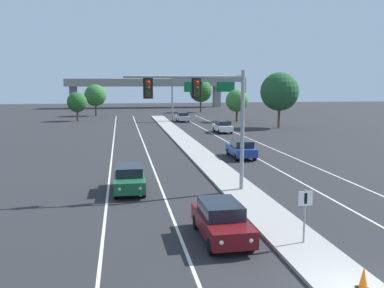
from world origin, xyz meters
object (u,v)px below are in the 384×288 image
(overhead_signal_mast, at_px, (206,105))
(traffic_cone_median_nose, at_px, (363,278))
(car_receding_blue, at_px, (241,149))
(car_receding_white, at_px, (223,127))
(car_oncoming_green, at_px, (129,178))
(median_sign_post, at_px, (305,208))
(highway_sign_gantry, at_px, (209,85))
(tree_far_right_b, at_px, (280,92))
(tree_far_right_a, at_px, (201,91))
(tree_far_left_a, at_px, (95,95))
(tree_far_right_c, at_px, (237,101))
(tree_far_left_b, at_px, (77,102))
(car_receding_silver, at_px, (183,117))
(car_oncoming_darkred, at_px, (221,220))

(overhead_signal_mast, relative_size, traffic_cone_median_nose, 9.73)
(car_receding_blue, height_order, car_receding_white, same)
(overhead_signal_mast, xyz_separation_m, car_oncoming_green, (-4.55, 1.08, -4.48))
(median_sign_post, xyz_separation_m, highway_sign_gantry, (8.06, 57.59, 4.58))
(median_sign_post, xyz_separation_m, tree_far_right_b, (15.81, 44.35, 3.74))
(median_sign_post, relative_size, car_receding_blue, 0.49)
(tree_far_right_a, relative_size, tree_far_left_a, 1.16)
(tree_far_left_a, bearing_deg, traffic_cone_median_nose, -80.84)
(car_receding_blue, bearing_deg, traffic_cone_median_nose, -97.07)
(highway_sign_gantry, relative_size, tree_far_right_c, 2.40)
(car_receding_white, xyz_separation_m, tree_far_left_b, (-20.84, 21.37, 2.44))
(car_receding_blue, xyz_separation_m, highway_sign_gantry, (4.84, 37.11, 5.34))
(median_sign_post, height_order, highway_sign_gantry, highway_sign_gantry)
(car_oncoming_green, xyz_separation_m, car_receding_white, (12.98, 29.57, 0.00))
(highway_sign_gantry, distance_m, tree_far_left_a, 25.15)
(car_oncoming_green, xyz_separation_m, tree_far_left_b, (-7.86, 50.94, 2.44))
(median_sign_post, bearing_deg, car_receding_blue, 81.08)
(overhead_signal_mast, xyz_separation_m, car_receding_blue, (5.50, 11.46, -4.48))
(highway_sign_gantry, distance_m, tree_far_right_b, 15.36)
(car_receding_silver, relative_size, tree_far_left_a, 0.72)
(tree_far_left_b, bearing_deg, overhead_signal_mast, -76.59)
(car_receding_white, bearing_deg, car_receding_blue, -98.71)
(tree_far_right_c, bearing_deg, car_oncoming_darkred, -106.07)
(tree_far_left_b, distance_m, tree_far_left_a, 11.67)
(car_oncoming_darkred, height_order, highway_sign_gantry, highway_sign_gantry)
(traffic_cone_median_nose, bearing_deg, overhead_signal_mast, 100.59)
(tree_far_right_b, xyz_separation_m, tree_far_left_a, (-27.97, 28.06, -1.22))
(overhead_signal_mast, height_order, car_receding_blue, overhead_signal_mast)
(car_receding_silver, distance_m, highway_sign_gantry, 7.28)
(tree_far_right_c, bearing_deg, car_receding_blue, -104.77)
(median_sign_post, distance_m, tree_far_right_a, 80.56)
(car_receding_white, relative_size, car_receding_silver, 1.00)
(tree_far_right_b, bearing_deg, tree_far_right_c, 108.30)
(median_sign_post, xyz_separation_m, car_receding_white, (6.16, 39.68, -0.77))
(tree_far_right_c, bearing_deg, car_receding_white, -111.93)
(traffic_cone_median_nose, bearing_deg, tree_far_left_b, 102.85)
(median_sign_post, relative_size, tree_far_right_b, 0.27)
(tree_far_right_b, distance_m, tree_far_right_a, 35.80)
(tree_far_right_c, bearing_deg, overhead_signal_mast, -107.62)
(tree_far_right_a, bearing_deg, car_receding_blue, -97.20)
(car_oncoming_green, relative_size, car_receding_silver, 0.99)
(overhead_signal_mast, bearing_deg, tree_far_left_a, 98.87)
(car_oncoming_green, relative_size, traffic_cone_median_nose, 6.06)
(overhead_signal_mast, xyz_separation_m, tree_far_right_c, (14.58, 45.92, -1.70))
(car_oncoming_green, bearing_deg, tree_far_right_a, 75.88)
(overhead_signal_mast, distance_m, car_receding_blue, 13.47)
(car_receding_silver, xyz_separation_m, highway_sign_gantry, (4.86, 0.94, 5.34))
(tree_far_right_c, relative_size, tree_far_right_a, 0.76)
(car_receding_white, distance_m, tree_far_left_b, 29.95)
(traffic_cone_median_nose, height_order, tree_far_left_b, tree_far_left_b)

